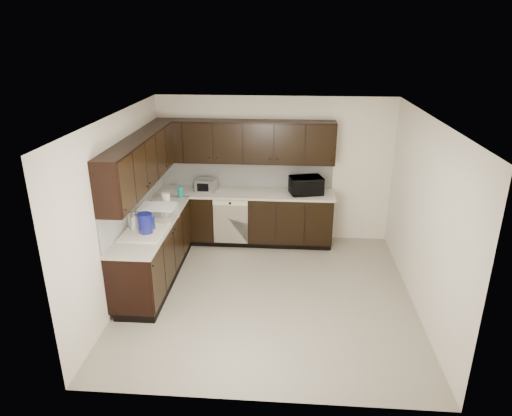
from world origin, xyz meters
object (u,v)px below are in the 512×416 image
at_px(sink, 146,234).
at_px(storage_bin, 158,213).
at_px(microwave, 306,185).
at_px(blue_pitcher, 145,224).
at_px(toaster_oven, 206,185).

relative_size(sink, storage_bin, 1.68).
height_order(microwave, storage_bin, microwave).
bearing_deg(blue_pitcher, sink, 115.71).
bearing_deg(storage_bin, blue_pitcher, -92.20).
xyz_separation_m(sink, storage_bin, (0.06, 0.43, 0.15)).
xyz_separation_m(sink, blue_pitcher, (0.04, -0.10, 0.20)).
distance_m(toaster_oven, storage_bin, 1.36).
distance_m(sink, blue_pitcher, 0.23).
bearing_deg(microwave, toaster_oven, 164.77).
height_order(storage_bin, blue_pitcher, blue_pitcher).
height_order(toaster_oven, blue_pitcher, blue_pitcher).
bearing_deg(sink, toaster_oven, 72.34).
relative_size(storage_bin, blue_pitcher, 1.69).
bearing_deg(blue_pitcher, storage_bin, 90.02).
xyz_separation_m(microwave, toaster_oven, (-1.68, 0.02, -0.04)).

